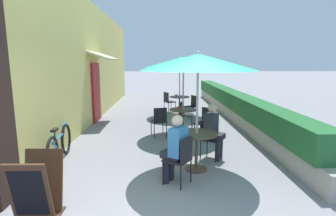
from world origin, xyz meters
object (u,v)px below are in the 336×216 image
object	(u,v)px
patio_table_mid	(183,116)
cafe_chair_mid_left	(205,121)
cafe_chair_near_left	(181,157)
patio_umbrella_near	(198,62)
seated_patron_near_right	(213,129)
coffee_cup_far	(176,95)
patio_table_near	(197,142)
seated_patron_near_left	(175,146)
cafe_chair_near_right	(208,135)
patio_table_far	(179,101)
coffee_cup_mid	(178,108)
cafe_chair_far_right	(168,100)
cafe_chair_mid_back	(159,119)
cafe_chair_far_left	(192,105)
patio_umbrella_far	(180,62)
cafe_chair_mid_right	(184,113)
patio_umbrella_mid	(183,62)
bicycle_leaning	(60,145)
menu_board	(37,188)

from	to	relation	value
patio_table_mid	cafe_chair_mid_left	world-z (taller)	cafe_chair_mid_left
cafe_chair_near_left	patio_table_mid	distance (m)	3.30
patio_umbrella_near	seated_patron_near_right	distance (m)	1.63
cafe_chair_mid_left	coffee_cup_far	bearing A→B (deg)	-35.23
patio_table_near	seated_patron_near_left	bearing A→B (deg)	-126.80
cafe_chair_near_right	patio_table_far	xyz separation A→B (m)	(-0.33, 4.86, 0.05)
cafe_chair_mid_left	patio_table_far	xyz separation A→B (m)	(-0.50, 3.36, 0.05)
cafe_chair_near_right	patio_table_mid	distance (m)	2.00
cafe_chair_near_left	coffee_cup_mid	bearing A→B (deg)	31.55
cafe_chair_mid_left	patio_table_far	distance (m)	3.40
cafe_chair_near_left	cafe_chair_far_right	bearing A→B (deg)	34.54
cafe_chair_mid_back	coffee_cup_far	world-z (taller)	cafe_chair_mid_back
patio_table_near	patio_table_mid	bearing A→B (deg)	91.31
cafe_chair_near_left	cafe_chair_far_left	distance (m)	5.63
patio_table_mid	cafe_chair_mid_left	bearing A→B (deg)	-38.28
patio_umbrella_near	seated_patron_near_left	world-z (taller)	patio_umbrella_near
cafe_chair_far_left	patio_umbrella_far	bearing A→B (deg)	5.83
cafe_chair_mid_right	cafe_chair_far_right	distance (m)	2.80
patio_umbrella_near	patio_table_far	bearing A→B (deg)	89.71
seated_patron_near_left	cafe_chair_near_right	distance (m)	1.51
seated_patron_near_right	patio_umbrella_mid	bearing A→B (deg)	-131.80
seated_patron_near_right	cafe_chair_mid_left	size ratio (longest dim) A/B	1.44
cafe_chair_near_right	coffee_cup_mid	bearing A→B (deg)	-129.19
patio_table_mid	cafe_chair_mid_right	size ratio (longest dim) A/B	0.94
coffee_cup_far	cafe_chair_near_right	bearing A→B (deg)	-84.58
seated_patron_near_left	patio_table_mid	size ratio (longest dim) A/B	1.53
cafe_chair_mid_back	coffee_cup_far	distance (m)	3.29
patio_table_mid	cafe_chair_far_left	bearing A→B (deg)	77.09
patio_umbrella_near	cafe_chair_mid_right	xyz separation A→B (m)	(0.05, 3.37, -1.62)
cafe_chair_mid_left	bicycle_leaning	distance (m)	3.81
patio_umbrella_mid	patio_table_far	distance (m)	3.30
coffee_cup_far	coffee_cup_mid	bearing A→B (deg)	-92.00
cafe_chair_near_left	coffee_cup_far	distance (m)	6.23
seated_patron_near_left	seated_patron_near_right	distance (m)	1.50
seated_patron_near_right	menu_board	size ratio (longest dim) A/B	1.38
patio_table_near	patio_umbrella_far	size ratio (longest dim) A/B	0.35
cafe_chair_near_right	cafe_chair_mid_right	xyz separation A→B (m)	(-0.31, 2.70, 0.00)
patio_table_near	cafe_chair_mid_left	world-z (taller)	cafe_chair_mid_left
cafe_chair_mid_back	patio_table_far	distance (m)	3.27
patio_umbrella_near	bicycle_leaning	bearing A→B (deg)	170.62
patio_umbrella_near	cafe_chair_mid_left	xyz separation A→B (m)	(0.53, 2.16, -1.62)
menu_board	patio_umbrella_far	bearing A→B (deg)	71.79
patio_umbrella_mid	bicycle_leaning	size ratio (longest dim) A/B	1.33
patio_umbrella_far	patio_table_near	bearing A→B (deg)	-90.29
cafe_chair_mid_back	seated_patron_near_right	bearing A→B (deg)	-71.21
seated_patron_near_left	cafe_chair_far_left	xyz separation A→B (m)	(0.91, 5.51, -0.17)
patio_umbrella_far	patio_table_far	bearing A→B (deg)	-97.13
seated_patron_near_right	menu_board	distance (m)	3.60
coffee_cup_mid	cafe_chair_far_left	size ratio (longest dim) A/B	0.10
patio_umbrella_mid	bicycle_leaning	world-z (taller)	patio_umbrella_mid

